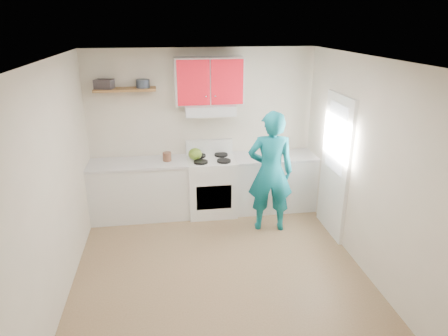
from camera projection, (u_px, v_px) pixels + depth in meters
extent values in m
plane|color=brown|center=(219.00, 267.00, 5.07)|extent=(3.80, 3.80, 0.00)
cube|color=white|center=(218.00, 59.00, 4.15)|extent=(3.60, 3.80, 0.04)
cube|color=beige|center=(202.00, 131.00, 6.37)|extent=(3.60, 0.04, 2.60)
cube|color=beige|center=(254.00, 267.00, 2.85)|extent=(3.60, 0.04, 2.60)
cube|color=beige|center=(58.00, 182.00, 4.36)|extent=(0.04, 3.80, 2.60)
cube|color=beige|center=(362.00, 165.00, 4.86)|extent=(0.04, 3.80, 2.60)
cube|color=white|center=(335.00, 167.00, 5.60)|extent=(0.05, 0.85, 2.05)
cube|color=white|center=(336.00, 138.00, 5.45)|extent=(0.01, 0.55, 0.95)
cube|color=silver|center=(140.00, 190.00, 6.25)|extent=(1.52, 0.60, 0.90)
cube|color=silver|center=(273.00, 182.00, 6.55)|extent=(1.32, 0.60, 0.90)
cube|color=white|center=(212.00, 186.00, 6.38)|extent=(0.76, 0.65, 0.92)
cube|color=silver|center=(210.00, 109.00, 6.04)|extent=(0.76, 0.44, 0.15)
cube|color=red|center=(209.00, 81.00, 5.94)|extent=(1.02, 0.33, 0.70)
cube|color=brown|center=(125.00, 89.00, 5.82)|extent=(0.90, 0.30, 0.04)
cube|color=#373134|center=(104.00, 84.00, 5.75)|extent=(0.30, 0.25, 0.13)
cylinder|color=#333D4C|center=(143.00, 84.00, 5.83)|extent=(0.26, 0.26, 0.12)
ellipsoid|color=#597922|center=(195.00, 154.00, 6.17)|extent=(0.28, 0.28, 0.18)
cylinder|color=brown|center=(167.00, 157.00, 6.12)|extent=(0.14, 0.14, 0.16)
cube|color=olive|center=(263.00, 157.00, 6.37)|extent=(0.38, 0.32, 0.02)
cube|color=#B31223|center=(299.00, 157.00, 6.35)|extent=(0.35, 0.31, 0.01)
imported|color=#0D6B79|center=(270.00, 172.00, 5.72)|extent=(0.73, 0.54, 1.82)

